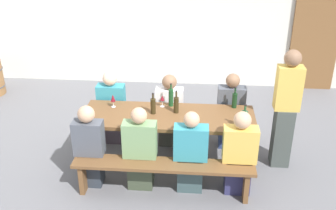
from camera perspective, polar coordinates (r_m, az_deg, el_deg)
The scene contains 22 objects.
ground_plane at distance 5.62m, azimuth -0.00°, elevation -8.31°, with size 24.00×24.00×0.00m, color slate.
back_wall at distance 7.87m, azimuth 1.90°, elevation 14.30°, with size 14.00×0.20×3.20m, color silver.
wooden_door at distance 8.15m, azimuth 20.57°, elevation 9.13°, with size 0.90×0.06×2.10m, color brown.
tasting_table at distance 5.27m, azimuth -0.00°, elevation -2.20°, with size 2.31×0.79×0.75m.
bench_near at distance 4.84m, azimuth -0.69°, elevation -9.33°, with size 2.21×0.30×0.45m.
bench_far at distance 6.03m, azimuth 0.55°, elevation -1.79°, with size 2.21×0.30×0.45m.
wine_bottle_0 at distance 5.24m, azimuth -2.17°, elevation -0.11°, with size 0.07×0.07×0.30m.
wine_bottle_1 at distance 4.96m, azimuth 10.98°, elevation -2.03°, with size 0.08×0.08×0.32m.
wine_bottle_2 at distance 5.48m, azimuth 9.62°, elevation 0.73°, with size 0.07×0.07×0.30m.
wine_bottle_3 at distance 5.44m, azimuth 0.43°, elevation 1.14°, with size 0.07×0.07×0.34m.
wine_bottle_4 at distance 5.26m, azimuth 1.19°, elevation 0.07°, with size 0.07×0.07×0.32m.
wine_glass_0 at distance 5.46m, azimuth -7.98°, elevation 0.97°, with size 0.07×0.07×0.19m.
wine_glass_1 at distance 5.42m, azimuth -0.83°, elevation 0.95°, with size 0.06×0.06×0.17m.
wine_glass_2 at distance 5.26m, azimuth -11.66°, elevation -0.65°, with size 0.07×0.07×0.15m.
seated_guest_near_0 at distance 5.04m, azimuth -11.30°, elevation -6.11°, with size 0.37×0.24×1.11m.
seated_guest_near_1 at distance 4.91m, azimuth -4.07°, elevation -6.62°, with size 0.41×0.24×1.11m.
seated_guest_near_2 at distance 4.87m, azimuth 3.29°, elevation -7.11°, with size 0.42×0.24×1.08m.
seated_guest_near_3 at distance 4.89m, azimuth 10.28°, elevation -7.14°, with size 0.41×0.24×1.10m.
seated_guest_far_0 at distance 5.94m, azimuth -8.13°, elevation -0.58°, with size 0.41×0.24×1.14m.
seated_guest_far_1 at distance 5.82m, azimuth 0.20°, elevation -0.99°, with size 0.40×0.24×1.11m.
seated_guest_far_2 at distance 5.82m, azimuth 9.03°, elevation -1.14°, with size 0.40×0.24×1.16m.
standing_host at distance 5.42m, azimuth 16.65°, elevation -0.77°, with size 0.33×0.24×1.66m.
Camera 1 is at (0.39, -4.65, 3.13)m, focal length 42.07 mm.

